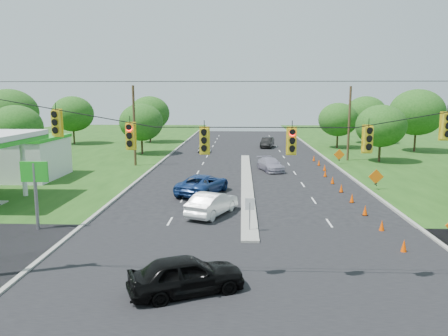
{
  "coord_description": "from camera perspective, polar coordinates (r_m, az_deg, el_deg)",
  "views": [
    {
      "loc": [
        -0.51,
        -18.42,
        7.83
      ],
      "look_at": [
        -1.73,
        12.0,
        2.8
      ],
      "focal_mm": 35.0,
      "sensor_mm": 36.0,
      "label": 1
    }
  ],
  "objects": [
    {
      "name": "cone_2",
      "position": [
        30.53,
        17.96,
        -5.27
      ],
      "size": [
        0.32,
        0.32,
        0.7
      ],
      "primitive_type": "cone",
      "color": "#FF4B00",
      "rests_on": "ground"
    },
    {
      "name": "cone_9",
      "position": [
        54.18,
        11.66,
        1.25
      ],
      "size": [
        0.32,
        0.32,
        0.7
      ],
      "primitive_type": "cone",
      "color": "#FF4B00",
      "rests_on": "ground"
    },
    {
      "name": "tree_6",
      "position": [
        75.09,
        -9.69,
        7.06
      ],
      "size": [
        6.72,
        6.72,
        7.84
      ],
      "color": "black",
      "rests_on": "ground"
    },
    {
      "name": "black_sedan",
      "position": [
        17.97,
        -4.93,
        -13.71
      ],
      "size": [
        5.01,
        3.55,
        1.58
      ],
      "primitive_type": "imported",
      "rotation": [
        0.0,
        0.0,
        1.98
      ],
      "color": "black",
      "rests_on": "ground"
    },
    {
      "name": "silver_car_far",
      "position": [
        46.36,
        6.08,
        0.47
      ],
      "size": [
        3.09,
        5.07,
        1.37
      ],
      "primitive_type": "imported",
      "rotation": [
        0.0,
        0.0,
        0.26
      ],
      "color": "#9892A8",
      "rests_on": "ground"
    },
    {
      "name": "tree_3",
      "position": [
        66.41,
        -26.2,
        6.49
      ],
      "size": [
        7.56,
        7.56,
        8.82
      ],
      "color": "black",
      "rests_on": "ground"
    },
    {
      "name": "silver_car_oncoming",
      "position": [
        62.08,
        -2.69,
        2.77
      ],
      "size": [
        1.81,
        4.09,
        1.37
      ],
      "primitive_type": "imported",
      "rotation": [
        0.0,
        0.0,
        3.19
      ],
      "color": "#A9A9A9",
      "rests_on": "ground"
    },
    {
      "name": "tree_12",
      "position": [
        68.08,
        14.68,
        6.14
      ],
      "size": [
        5.88,
        5.88,
        6.86
      ],
      "color": "black",
      "rests_on": "ground"
    },
    {
      "name": "cone_3",
      "position": [
        33.81,
        16.38,
        -3.79
      ],
      "size": [
        0.32,
        0.32,
        0.7
      ],
      "primitive_type": "cone",
      "color": "#FF4B00",
      "rests_on": "ground"
    },
    {
      "name": "tree_10",
      "position": [
        67.1,
        23.89,
        6.67
      ],
      "size": [
        7.56,
        7.56,
        8.82
      ],
      "color": "black",
      "rests_on": "ground"
    },
    {
      "name": "white_sedan",
      "position": [
        29.09,
        -1.54,
        -4.65
      ],
      "size": [
        3.43,
        5.01,
        1.56
      ],
      "primitive_type": "imported",
      "rotation": [
        0.0,
        0.0,
        2.73
      ],
      "color": "white",
      "rests_on": "ground"
    },
    {
      "name": "median_sign",
      "position": [
        25.24,
        3.39,
        -5.25
      ],
      "size": [
        0.55,
        0.06,
        2.05
      ],
      "color": "gray",
      "rests_on": "ground"
    },
    {
      "name": "cross_street",
      "position": [
        20.03,
        3.67,
        -13.66
      ],
      "size": [
        160.0,
        14.0,
        0.02
      ],
      "primitive_type": "cube",
      "color": "black",
      "rests_on": "ground"
    },
    {
      "name": "median",
      "position": [
        40.2,
        2.98,
        -1.86
      ],
      "size": [
        1.0,
        34.0,
        0.18
      ],
      "primitive_type": "cube",
      "color": "gray",
      "rests_on": "ground"
    },
    {
      "name": "cone_4",
      "position": [
        37.13,
        15.08,
        -2.57
      ],
      "size": [
        0.32,
        0.32,
        0.7
      ],
      "primitive_type": "cone",
      "color": "#FF4B00",
      "rests_on": "ground"
    },
    {
      "name": "tree_9",
      "position": [
        55.07,
        19.82,
        5.2
      ],
      "size": [
        5.88,
        5.88,
        6.86
      ],
      "color": "black",
      "rests_on": "ground"
    },
    {
      "name": "cone_5",
      "position": [
        40.48,
        14.0,
        -1.55
      ],
      "size": [
        0.32,
        0.32,
        0.7
      ],
      "primitive_type": "cone",
      "color": "#FF4B00",
      "rests_on": "ground"
    },
    {
      "name": "utility_pole_far_left",
      "position": [
        50.0,
        -11.64,
        5.37
      ],
      "size": [
        0.28,
        0.28,
        9.0
      ],
      "primitive_type": "cylinder",
      "color": "#422D1C",
      "rests_on": "ground"
    },
    {
      "name": "work_sign_2",
      "position": [
        52.11,
        14.81,
        1.64
      ],
      "size": [
        1.27,
        0.58,
        1.37
      ],
      "color": "black",
      "rests_on": "ground"
    },
    {
      "name": "work_sign_1",
      "position": [
        38.73,
        19.24,
        -1.17
      ],
      "size": [
        1.27,
        0.58,
        1.37
      ],
      "color": "black",
      "rests_on": "ground"
    },
    {
      "name": "tree_11",
      "position": [
        76.29,
        18.01,
        6.77
      ],
      "size": [
        6.72,
        6.72,
        7.84
      ],
      "color": "black",
      "rests_on": "ground"
    },
    {
      "name": "tree_4",
      "position": [
        75.65,
        -19.15,
        6.7
      ],
      "size": [
        6.72,
        6.72,
        7.84
      ],
      "color": "black",
      "rests_on": "ground"
    },
    {
      "name": "blue_pickup",
      "position": [
        35.29,
        -2.78,
        -2.11
      ],
      "size": [
        4.49,
        6.36,
        1.61
      ],
      "primitive_type": "imported",
      "rotation": [
        0.0,
        0.0,
        2.79
      ],
      "color": "navy",
      "rests_on": "ground"
    },
    {
      "name": "signal_span",
      "position": [
        17.66,
        3.75,
        0.04
      ],
      "size": [
        25.6,
        0.32,
        9.0
      ],
      "color": "#422D1C",
      "rests_on": "ground"
    },
    {
      "name": "tree_5",
      "position": [
        60.06,
        -10.75,
        5.89
      ],
      "size": [
        5.88,
        5.88,
        6.86
      ],
      "color": "black",
      "rests_on": "ground"
    },
    {
      "name": "curb_right",
      "position": [
        50.19,
        14.47,
        0.11
      ],
      "size": [
        0.25,
        110.0,
        0.16
      ],
      "primitive_type": "cube",
      "color": "gray",
      "rests_on": "ground"
    },
    {
      "name": "cone_7",
      "position": [
        47.36,
        13.02,
        0.05
      ],
      "size": [
        0.32,
        0.32,
        0.7
      ],
      "primitive_type": "cone",
      "color": "#FF4B00",
      "rests_on": "ground"
    },
    {
      "name": "curb_left",
      "position": [
        49.98,
        -8.8,
        0.26
      ],
      "size": [
        0.25,
        110.0,
        0.16
      ],
      "primitive_type": "cube",
      "color": "gray",
      "rests_on": "ground"
    },
    {
      "name": "tree_2",
      "position": [
        54.83,
        -25.51,
        4.82
      ],
      "size": [
        5.88,
        5.88,
        6.86
      ],
      "color": "black",
      "rests_on": "ground"
    },
    {
      "name": "cone_0",
      "position": [
        24.14,
        22.44,
        -9.41
      ],
      "size": [
        0.32,
        0.32,
        0.7
      ],
      "primitive_type": "cone",
      "color": "#FF4B00",
      "rests_on": "ground"
    },
    {
      "name": "cone_8",
      "position": [
        50.76,
        12.3,
        0.69
      ],
      "size": [
        0.32,
        0.32,
        0.7
      ],
      "primitive_type": "cone",
      "color": "#FF4B00",
      "rests_on": "ground"
    },
    {
      "name": "ground",
      "position": [
        20.03,
        3.67,
        -13.66
      ],
      "size": [
        160.0,
        160.0,
        0.0
      ],
      "primitive_type": "plane",
      "color": "black",
      "rests_on": "ground"
    },
    {
      "name": "cone_1",
      "position": [
        27.3,
        19.93,
        -7.1
      ],
      "size": [
        0.32,
        0.32,
        0.7
      ],
      "primitive_type": "cone",
      "color": "#FF4B00",
      "rests_on": "ground"
    },
    {
      "name": "utility_pole_far_right",
      "position": [
        55.09,
        16.03,
        5.56
      ],
      "size": [
        0.28,
        0.28,
        9.0
      ],
      "primitive_type": "cylinder",
      "color": "#422D1C",
      "rests_on": "ground"
    },
    {
      "name": "dark_car_receding",
      "position": [
        67.43,
        5.67,
        3.33
      ],
      "size": [
        2.51,
        4.91,
        1.54
      ],
      "primitive_type": "imported",
      "rotation": [
        0.0,
        0.0,
        -0.2
      ],
      "color": "black",
      "rests_on": "ground"
    },
    {
      "name": "cone_6",
      "position": [
        43.86,
        13.09,
        -0.68
      ],
      "size": [
        0.32,
        0.32,
        0.7
      ],
      "primitive_type": "cone",
      "color": "#FF4B00",
      "rests_on": "ground"
    }
  ]
}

